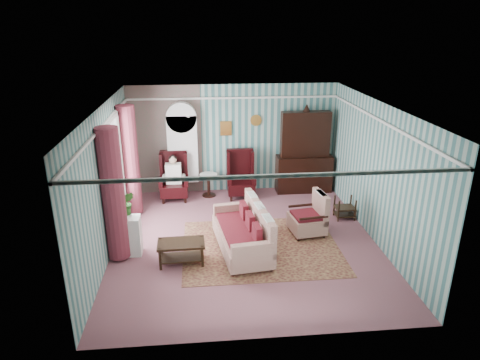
{
  "coord_description": "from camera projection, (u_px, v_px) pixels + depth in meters",
  "views": [
    {
      "loc": [
        -0.88,
        -8.06,
        4.42
      ],
      "look_at": [
        -0.05,
        0.6,
        1.17
      ],
      "focal_mm": 32.0,
      "sensor_mm": 36.0,
      "label": 1
    }
  ],
  "objects": [
    {
      "name": "room_shell",
      "position": [
        214.0,
        149.0,
        8.55
      ],
      "size": [
        5.53,
        6.02,
        2.91
      ],
      "color": "#3D6F6F",
      "rests_on": "ground"
    },
    {
      "name": "bookcase",
      "position": [
        183.0,
        154.0,
        11.28
      ],
      "size": [
        0.8,
        0.28,
        2.24
      ],
      "primitive_type": "cube",
      "color": "white",
      "rests_on": "floor"
    },
    {
      "name": "potted_plant_c",
      "position": [
        118.0,
        209.0,
        8.31
      ],
      "size": [
        0.27,
        0.27,
        0.37
      ],
      "primitive_type": "imported",
      "rotation": [
        0.0,
        0.0,
        -0.4
      ],
      "color": "#22551A",
      "rests_on": "plant_stand"
    },
    {
      "name": "coffee_table",
      "position": [
        182.0,
        253.0,
        8.24
      ],
      "size": [
        0.91,
        0.53,
        0.45
      ],
      "primitive_type": "cube",
      "rotation": [
        0.0,
        0.0,
        0.03
      ],
      "color": "black",
      "rests_on": "floor"
    },
    {
      "name": "potted_plant_b",
      "position": [
        127.0,
        203.0,
        8.43
      ],
      "size": [
        0.28,
        0.23,
        0.49
      ],
      "primitive_type": "imported",
      "rotation": [
        0.0,
        0.0,
        0.04
      ],
      "color": "#164816",
      "rests_on": "plant_stand"
    },
    {
      "name": "dresser_hutch",
      "position": [
        305.0,
        150.0,
        11.44
      ],
      "size": [
        1.5,
        0.56,
        2.36
      ],
      "primitive_type": "cube",
      "color": "black",
      "rests_on": "floor"
    },
    {
      "name": "wingback_left",
      "position": [
        174.0,
        177.0,
        11.07
      ],
      "size": [
        0.76,
        0.8,
        1.25
      ],
      "primitive_type": "cube",
      "color": "black",
      "rests_on": "floor"
    },
    {
      "name": "potted_plant_a",
      "position": [
        119.0,
        210.0,
        8.24
      ],
      "size": [
        0.41,
        0.36,
        0.41
      ],
      "primitive_type": "imported",
      "rotation": [
        0.0,
        0.0,
        0.14
      ],
      "color": "#244D18",
      "rests_on": "plant_stand"
    },
    {
      "name": "wingback_right",
      "position": [
        241.0,
        175.0,
        11.23
      ],
      "size": [
        0.76,
        0.8,
        1.25
      ],
      "primitive_type": "cube",
      "color": "black",
      "rests_on": "floor"
    },
    {
      "name": "floral_armchair",
      "position": [
        308.0,
        212.0,
        9.28
      ],
      "size": [
        0.86,
        0.88,
        1.03
      ],
      "primitive_type": "cube",
      "rotation": [
        0.0,
        0.0,
        1.71
      ],
      "color": "#C4B598",
      "rests_on": "floor"
    },
    {
      "name": "sofa",
      "position": [
        242.0,
        230.0,
        8.59
      ],
      "size": [
        1.21,
        2.09,
        0.97
      ],
      "primitive_type": "cube",
      "rotation": [
        0.0,
        0.0,
        1.7
      ],
      "color": "#C2BB96",
      "rests_on": "floor"
    },
    {
      "name": "nest_table",
      "position": [
        345.0,
        208.0,
        10.11
      ],
      "size": [
        0.45,
        0.38,
        0.54
      ],
      "primitive_type": "cube",
      "color": "black",
      "rests_on": "floor"
    },
    {
      "name": "floor",
      "position": [
        245.0,
        241.0,
        9.15
      ],
      "size": [
        6.0,
        6.0,
        0.0
      ],
      "primitive_type": "plane",
      "color": "#824B4F",
      "rests_on": "ground"
    },
    {
      "name": "seated_woman",
      "position": [
        174.0,
        178.0,
        11.08
      ],
      "size": [
        0.44,
        0.4,
        1.18
      ],
      "primitive_type": null,
      "color": "white",
      "rests_on": "floor"
    },
    {
      "name": "round_side_table",
      "position": [
        209.0,
        185.0,
        11.4
      ],
      "size": [
        0.5,
        0.5,
        0.6
      ],
      "primitive_type": "cylinder",
      "color": "black",
      "rests_on": "floor"
    },
    {
      "name": "rug",
      "position": [
        261.0,
        247.0,
        8.89
      ],
      "size": [
        3.2,
        2.6,
        0.01
      ],
      "primitive_type": "cube",
      "color": "#53251B",
      "rests_on": "floor"
    },
    {
      "name": "plant_stand",
      "position": [
        127.0,
        236.0,
        8.51
      ],
      "size": [
        0.55,
        0.35,
        0.8
      ],
      "primitive_type": "cube",
      "color": "white",
      "rests_on": "floor"
    }
  ]
}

